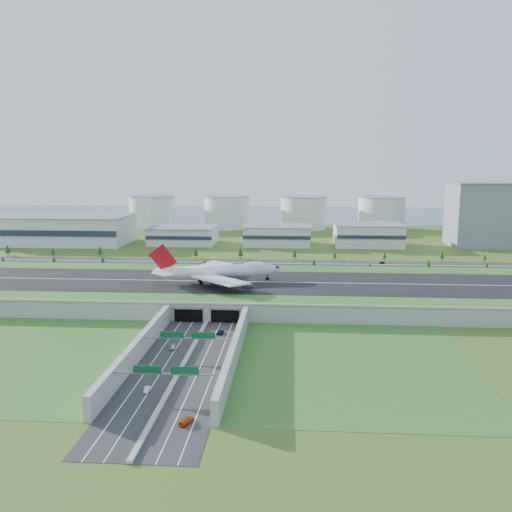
# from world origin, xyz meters

# --- Properties ---
(ground) EXTENTS (1200.00, 1200.00, 0.00)m
(ground) POSITION_xyz_m (0.00, 0.00, 0.00)
(ground) COLOR #3B5219
(ground) RESTS_ON ground
(airfield_deck) EXTENTS (520.00, 100.00, 9.20)m
(airfield_deck) POSITION_xyz_m (0.00, -0.09, 4.12)
(airfield_deck) COLOR #979792
(airfield_deck) RESTS_ON ground
(underpass_road) EXTENTS (38.80, 120.40, 8.00)m
(underpass_road) POSITION_xyz_m (0.00, -99.42, 3.43)
(underpass_road) COLOR #28282B
(underpass_road) RESTS_ON ground
(sign_gantry_near) EXTENTS (38.70, 0.70, 9.80)m
(sign_gantry_near) POSITION_xyz_m (0.00, -95.04, 6.95)
(sign_gantry_near) COLOR gray
(sign_gantry_near) RESTS_ON ground
(sign_gantry_far) EXTENTS (38.70, 0.70, 9.80)m
(sign_gantry_far) POSITION_xyz_m (0.00, -130.04, 6.95)
(sign_gantry_far) COLOR gray
(sign_gantry_far) RESTS_ON ground
(north_expressway) EXTENTS (560.00, 36.00, 0.12)m
(north_expressway) POSITION_xyz_m (0.00, 95.00, 0.06)
(north_expressway) COLOR #28282B
(north_expressway) RESTS_ON ground
(tree_row) EXTENTS (503.83, 48.66, 8.36)m
(tree_row) POSITION_xyz_m (-1.29, 94.11, 4.61)
(tree_row) COLOR #3D2819
(tree_row) RESTS_ON ground
(hangar_west) EXTENTS (120.00, 60.00, 25.00)m
(hangar_west) POSITION_xyz_m (-170.00, 185.00, 12.50)
(hangar_west) COLOR silver
(hangar_west) RESTS_ON ground
(hangar_mid_a) EXTENTS (58.00, 42.00, 15.00)m
(hangar_mid_a) POSITION_xyz_m (-60.00, 190.00, 7.50)
(hangar_mid_a) COLOR silver
(hangar_mid_a) RESTS_ON ground
(hangar_mid_b) EXTENTS (58.00, 42.00, 17.00)m
(hangar_mid_b) POSITION_xyz_m (25.00, 190.00, 8.50)
(hangar_mid_b) COLOR silver
(hangar_mid_b) RESTS_ON ground
(hangar_mid_c) EXTENTS (58.00, 42.00, 19.00)m
(hangar_mid_c) POSITION_xyz_m (105.00, 190.00, 9.50)
(hangar_mid_c) COLOR silver
(hangar_mid_c) RESTS_ON ground
(office_tower) EXTENTS (46.00, 46.00, 55.00)m
(office_tower) POSITION_xyz_m (200.00, 195.00, 27.50)
(office_tower) COLOR gray
(office_tower) RESTS_ON ground
(fuel_tank_a) EXTENTS (50.00, 50.00, 35.00)m
(fuel_tank_a) POSITION_xyz_m (-120.00, 310.00, 17.50)
(fuel_tank_a) COLOR silver
(fuel_tank_a) RESTS_ON ground
(fuel_tank_b) EXTENTS (50.00, 50.00, 35.00)m
(fuel_tank_b) POSITION_xyz_m (-35.00, 310.00, 17.50)
(fuel_tank_b) COLOR silver
(fuel_tank_b) RESTS_ON ground
(fuel_tank_c) EXTENTS (50.00, 50.00, 35.00)m
(fuel_tank_c) POSITION_xyz_m (50.00, 310.00, 17.50)
(fuel_tank_c) COLOR silver
(fuel_tank_c) RESTS_ON ground
(fuel_tank_d) EXTENTS (50.00, 50.00, 35.00)m
(fuel_tank_d) POSITION_xyz_m (135.00, 310.00, 17.50)
(fuel_tank_d) COLOR silver
(fuel_tank_d) RESTS_ON ground
(bay_water) EXTENTS (1200.00, 260.00, 0.06)m
(bay_water) POSITION_xyz_m (0.00, 480.00, 0.03)
(bay_water) COLOR #38556B
(bay_water) RESTS_ON ground
(boeing_747) EXTENTS (71.43, 66.61, 22.63)m
(boeing_747) POSITION_xyz_m (-1.27, -2.02, 14.40)
(boeing_747) COLOR white
(boeing_747) RESTS_ON airfield_deck
(car_0) EXTENTS (2.76, 5.29, 1.72)m
(car_0) POSITION_xyz_m (-7.60, -87.33, 0.98)
(car_0) COLOR silver
(car_0) RESTS_ON ground
(car_1) EXTENTS (1.92, 4.56, 1.46)m
(car_1) POSITION_xyz_m (-7.06, -127.83, 0.85)
(car_1) COLOR white
(car_1) RESTS_ON ground
(car_2) EXTENTS (3.17, 5.59, 1.47)m
(car_2) POSITION_xyz_m (8.51, -67.00, 0.86)
(car_2) COLOR #0E1D49
(car_2) RESTS_ON ground
(car_3) EXTENTS (4.55, 6.41, 1.72)m
(car_3) POSITION_xyz_m (9.81, -148.23, 0.98)
(car_3) COLOR #BB3F11
(car_3) RESTS_ON ground
(car_5) EXTENTS (4.49, 2.92, 1.40)m
(car_5) POSITION_xyz_m (103.91, 103.25, 0.82)
(car_5) COLOR black
(car_5) RESTS_ON ground
(car_7) EXTENTS (5.15, 2.80, 1.42)m
(car_7) POSITION_xyz_m (-27.18, 100.74, 0.83)
(car_7) COLOR silver
(car_7) RESTS_ON ground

